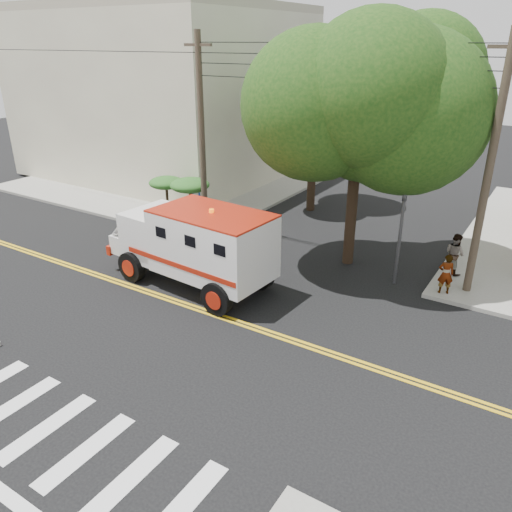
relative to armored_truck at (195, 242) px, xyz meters
The scene contains 13 objects.
ground 3.39m from the armored_truck, 29.87° to the right, with size 100.00×100.00×0.00m, color black.
sidewalk_nw 16.40m from the armored_truck, 132.34° to the left, with size 17.00×17.00×0.15m, color gray.
building_left 19.08m from the armored_truck, 133.77° to the left, with size 16.00×14.00×10.00m, color beige.
utility_pole_left 6.15m from the armored_truck, 124.11° to the left, with size 0.28×0.28×9.00m, color #382D23.
utility_pole_right 10.39m from the armored_truck, 28.34° to the left, with size 0.28×0.28×9.00m, color #382D23.
tree_main 8.50m from the armored_truck, 46.93° to the left, with size 6.08×5.70×9.85m.
tree_left 11.08m from the armored_truck, 90.91° to the left, with size 4.48×4.20×7.70m.
traffic_signal 7.57m from the armored_truck, 33.34° to the left, with size 0.15×0.18×3.60m.
accessibility_sign 6.01m from the armored_truck, 127.93° to the left, with size 0.45×0.10×2.02m.
palm_planter 7.15m from the armored_truck, 133.53° to the left, with size 3.52×2.63×2.36m.
armored_truck is the anchor object (origin of this frame).
pedestrian_a 9.13m from the armored_truck, 26.50° to the left, with size 0.55×0.36×1.51m, color gray.
pedestrian_b 10.03m from the armored_truck, 36.70° to the left, with size 0.80×0.62×1.64m, color gray.
Camera 1 is at (8.48, -11.72, 8.59)m, focal length 35.00 mm.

